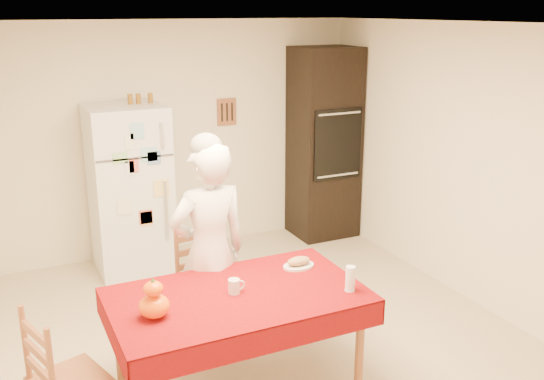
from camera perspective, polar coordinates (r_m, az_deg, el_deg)
floor at (r=5.15m, az=-0.53°, el=-13.64°), size 4.50×4.50×0.00m
room_shell at (r=4.55m, az=-0.60°, el=4.28°), size 4.02×4.52×2.51m
refrigerator at (r=6.29m, az=-13.22°, el=0.07°), size 0.75×0.74×1.70m
oven_cabinet at (r=7.07m, az=4.91°, el=4.38°), size 0.70×0.62×2.20m
dining_table at (r=4.17m, az=-3.28°, el=-10.58°), size 1.70×1.00×0.76m
chair_far at (r=4.98m, az=-6.42°, el=-8.26°), size 0.48×0.46×0.95m
chair_left at (r=3.96m, az=-19.41°, el=-16.32°), size 0.51×0.52×0.95m
seated_woman at (r=4.57m, az=-5.90°, el=-5.89°), size 0.65×0.45×1.70m
coffee_mug at (r=4.12m, az=-3.59°, el=-9.04°), size 0.08×0.08×0.10m
pumpkin_lower at (r=3.88m, az=-11.02°, el=-10.68°), size 0.19×0.19×0.15m
pumpkin_upper at (r=3.83m, az=-11.12°, el=-9.10°), size 0.12×0.12×0.09m
wine_glass at (r=4.17m, az=7.37°, el=-8.28°), size 0.07×0.07×0.18m
bread_plate at (r=4.53m, az=2.52°, el=-7.16°), size 0.24×0.24×0.02m
bread_loaf at (r=4.51m, az=2.52°, el=-6.69°), size 0.18×0.10×0.06m
spice_jar_left at (r=6.16m, az=-13.21°, el=8.33°), size 0.05×0.05×0.10m
spice_jar_mid at (r=6.18m, az=-12.47°, el=8.40°), size 0.05×0.05×0.10m
spice_jar_right at (r=6.21m, az=-11.38°, el=8.50°), size 0.05×0.05×0.10m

